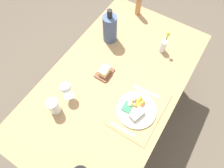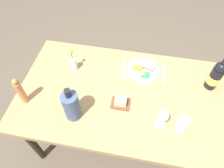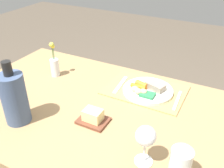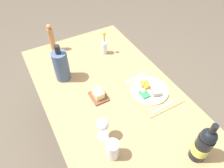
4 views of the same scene
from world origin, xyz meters
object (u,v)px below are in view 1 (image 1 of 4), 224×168
dinner_plate (136,109)px  flower_vase (164,45)px  water_tumbler (54,107)px  butter_dish (104,72)px  wine_glass (66,88)px  fork (123,130)px  dining_table (114,85)px  knife (146,92)px  cooler_bottle (110,28)px  pepper_mill (139,2)px

dinner_plate → flower_vase: (0.54, 0.07, 0.05)m
water_tumbler → flower_vase: 0.90m
butter_dish → wine_glass: bearing=159.0°
dinner_plate → fork: (-0.16, 0.01, -0.01)m
dining_table → flower_vase: (0.43, -0.17, 0.13)m
butter_dish → flower_vase: 0.49m
dinner_plate → wine_glass: 0.47m
dining_table → butter_dish: bearing=79.8°
knife → water_tumbler: size_ratio=1.50×
dining_table → fork: 0.36m
fork → knife: (0.31, -0.00, 0.00)m
fork → water_tumbler: 0.46m
fork → knife: 0.31m
cooler_bottle → flower_vase: size_ratio=1.42×
pepper_mill → flower_vase: bearing=-125.5°
dinner_plate → flower_vase: bearing=7.2°
dining_table → cooler_bottle: size_ratio=5.43×
knife → flower_vase: bearing=4.6°
knife → wine_glass: 0.54m
water_tumbler → wine_glass: 0.14m
cooler_bottle → water_tumbler: cooler_bottle is taller
cooler_bottle → wine_glass: (-0.57, -0.03, -0.00)m
dining_table → dinner_plate: dinner_plate is taller
dining_table → butter_dish: 0.13m
dining_table → pepper_mill: bearing=15.4°
dinner_plate → pepper_mill: 0.90m
dinner_plate → knife: size_ratio=1.42×
knife → flower_vase: size_ratio=0.90×
fork → pepper_mill: size_ratio=0.73×
dinner_plate → flower_vase: flower_vase is taller
knife → wine_glass: size_ratio=1.14×
fork → dinner_plate: bearing=-5.9°
wine_glass → flower_vase: (0.69, -0.37, -0.05)m
cooler_bottle → pepper_mill: size_ratio=1.21×
knife → butter_dish: bearing=89.3°
dinner_plate → cooler_bottle: 0.64m
dining_table → wine_glass: size_ratio=9.77×
dining_table → wine_glass: bearing=142.7°
knife → pepper_mill: (0.64, 0.42, 0.11)m
dinner_plate → water_tumbler: bearing=122.1°
dining_table → cooler_bottle: bearing=36.8°
cooler_bottle → water_tumbler: 0.70m
fork → butter_dish: 0.43m
dinner_plate → wine_glass: wine_glass is taller
dining_table → pepper_mill: (0.68, 0.19, 0.18)m
dinner_plate → wine_glass: size_ratio=1.62×
flower_vase → pepper_mill: (0.25, 0.35, 0.05)m
cooler_bottle → flower_vase: 0.42m
fork → butter_dish: size_ratio=1.32×
cooler_bottle → butter_dish: (-0.29, -0.14, -0.09)m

